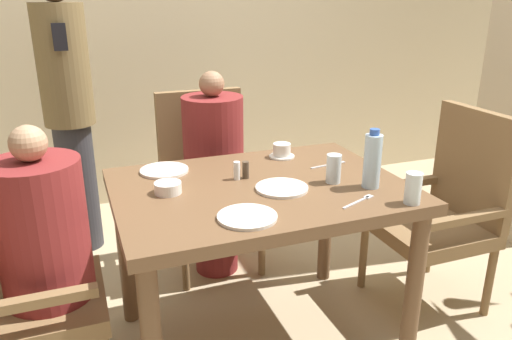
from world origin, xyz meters
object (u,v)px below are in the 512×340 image
Objects in this scene: glass_tall_near at (334,169)px; diner_in_far_chair at (214,174)px; teacup_with_saucer at (282,151)px; bowl_small at (168,188)px; glass_tall_mid at (413,188)px; chair_left_side at (5,284)px; plate_main_left at (282,188)px; standing_host at (68,105)px; chair_far_side at (207,176)px; plate_dessert_center at (164,170)px; plate_main_right at (247,217)px; chair_right_side at (446,206)px; water_bottle at (372,160)px; diner_in_left_chair at (48,266)px.

diner_in_far_chair is at bearing 111.19° from glass_tall_near.
diner_in_far_chair is at bearing 121.60° from teacup_with_saucer.
glass_tall_near reaches higher than teacup_with_saucer.
glass_tall_mid is at bearing -27.06° from bowl_small.
plate_main_left is at bearing -4.25° from chair_left_side.
standing_host is 1.99m from glass_tall_mid.
chair_far_side reaches higher than plate_dessert_center.
glass_tall_near is (0.23, -0.00, 0.05)m from plate_main_left.
teacup_with_saucer is at bearing 23.28° from bowl_small.
chair_far_side reaches higher than glass_tall_near.
plate_dessert_center is at bearing -131.31° from diner_in_far_chair.
chair_left_side is at bearing 161.03° from plate_main_right.
plate_main_left is at bearing -175.16° from chair_right_side.
plate_dessert_center is at bearing 82.41° from bowl_small.
chair_far_side is at bearing 112.18° from water_bottle.
chair_right_side is at bearing 17.40° from water_bottle.
teacup_with_saucer is at bearing 108.73° from glass_tall_mid.
glass_tall_mid is at bearing -144.09° from chair_right_side.
plate_dessert_center is at bearing 148.95° from glass_tall_near.
water_bottle reaches higher than plate_main_left.
glass_tall_mid is (0.23, -0.68, 0.03)m from teacup_with_saucer.
chair_far_side is 1.14m from water_bottle.
plate_dessert_center is (0.65, 0.30, 0.25)m from chair_left_side.
standing_host is 1.32m from teacup_with_saucer.
diner_in_left_chair is at bearing 163.74° from glass_tall_mid.
chair_right_side is at bearing 0.00° from diner_in_left_chair.
chair_far_side is 8.22× the size of glass_tall_near.
diner_in_left_chair is 8.98× the size of teacup_with_saucer.
plate_dessert_center is 0.25m from bowl_small.
plate_dessert_center is at bearing 147.35° from water_bottle.
diner_in_left_chair reaches higher than glass_tall_near.
diner_in_left_chair is 5.17× the size of plate_dessert_center.
glass_tall_near is (0.99, -1.32, -0.08)m from standing_host.
glass_tall_near is at bearing -80.59° from teacup_with_saucer.
bowl_small is (0.33, -1.19, -0.11)m from standing_host.
diner_in_left_chair is 1.37m from glass_tall_mid.
plate_main_left is 0.38m from water_bottle.
chair_right_side reaches higher than plate_dessert_center.
bowl_small is (-0.37, -0.78, 0.27)m from chair_far_side.
chair_left_side is 1.00× the size of chair_right_side.
chair_far_side is at bearing 40.07° from chair_left_side.
plate_main_right is (0.68, -0.28, 0.21)m from diner_in_left_chair.
glass_tall_near is at bearing -72.05° from chair_far_side.
plate_main_left is 1.98× the size of bowl_small.
diner_in_left_chair reaches higher than glass_tall_mid.
diner_in_far_chair is 5.37× the size of plate_dessert_center.
plate_dessert_center is 0.89m from water_bottle.
water_bottle is (0.78, -0.23, 0.09)m from bowl_small.
teacup_with_saucer is (1.06, 0.30, 0.23)m from diner_in_left_chair.
bowl_small is at bearing 178.05° from chair_right_side.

